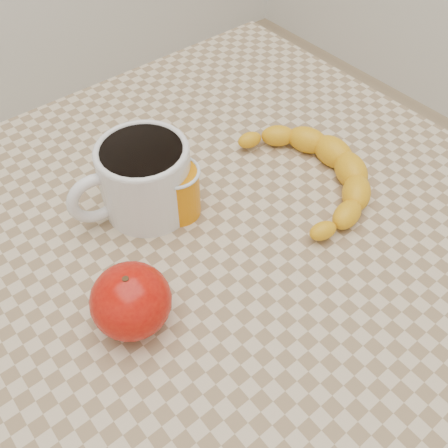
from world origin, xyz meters
TOP-DOWN VIEW (x-y plane):
  - ground at (0.00, 0.00)m, footprint 3.00×3.00m
  - table at (0.00, 0.00)m, footprint 0.80×0.80m
  - coffee_mug at (-0.05, 0.10)m, footprint 0.17×0.13m
  - orange_juice_glass at (-0.02, 0.07)m, footprint 0.06×0.06m
  - apple at (-0.15, -0.03)m, footprint 0.11×0.11m
  - banana at (0.15, -0.00)m, footprint 0.37×0.39m

SIDE VIEW (x-z plane):
  - ground at x=0.00m, z-range 0.00..0.00m
  - table at x=0.00m, z-range 0.29..1.04m
  - banana at x=0.15m, z-range 0.75..0.79m
  - orange_juice_glass at x=-0.02m, z-range 0.75..0.82m
  - apple at x=-0.15m, z-range 0.75..0.83m
  - coffee_mug at x=-0.05m, z-range 0.75..0.85m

